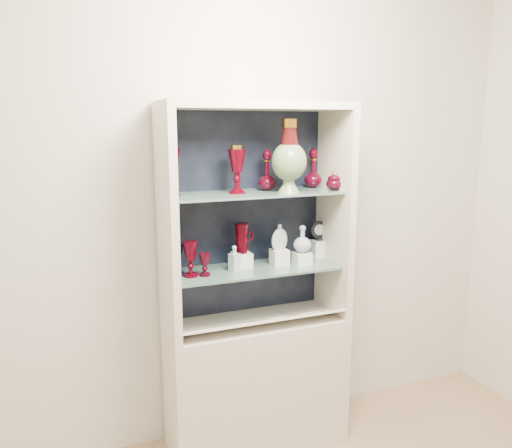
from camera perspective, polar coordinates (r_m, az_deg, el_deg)
name	(u,v)px	position (r m, az deg, el deg)	size (l,w,h in m)	color
wall_back	(242,200)	(2.87, -1.60, 2.76)	(3.50, 0.02, 2.80)	beige
cabinet_base	(256,382)	(3.00, 0.00, -17.60)	(1.00, 0.40, 0.75)	beige
cabinet_back_panel	(244,214)	(2.85, -1.39, 1.19)	(0.98, 0.02, 1.15)	black
cabinet_side_left	(167,226)	(2.54, -10.13, -0.21)	(0.04, 0.40, 1.15)	beige
cabinet_side_right	(334,214)	(2.88, 8.93, 1.16)	(0.04, 0.40, 1.15)	beige
cabinet_top_cap	(256,106)	(2.63, 0.00, 13.37)	(1.00, 0.40, 0.04)	beige
shelf_lower	(255,269)	(2.76, -0.15, -5.15)	(0.92, 0.34, 0.01)	slate
shelf_upper	(255,193)	(2.67, -0.16, 3.53)	(0.92, 0.34, 0.01)	slate
label_ledge	(263,322)	(2.73, 0.85, -11.18)	(0.92, 0.18, 0.01)	beige
label_card_0	(308,313)	(2.83, 5.94, -10.10)	(0.10, 0.07, 0.00)	white
label_card_1	(275,318)	(2.75, 2.14, -10.70)	(0.10, 0.07, 0.00)	white
pedestal_lamp_left	(171,170)	(2.57, -9.70, 6.09)	(0.10, 0.10, 0.26)	#41000B
pedestal_lamp_right	(237,169)	(2.62, -2.21, 6.26)	(0.10, 0.10, 0.25)	#41000B
enamel_urn	(289,156)	(2.64, 3.81, 7.73)	(0.19, 0.19, 0.38)	#0A451C
ruby_decanter_a	(267,168)	(2.73, 1.25, 6.47)	(0.10, 0.10, 0.25)	#3F0313
ruby_decanter_b	(313,167)	(2.87, 6.55, 6.50)	(0.10, 0.10, 0.24)	#3F0313
lidded_bowl	(334,181)	(2.79, 8.91, 4.88)	(0.09, 0.09, 0.10)	#3F0313
cobalt_goblet	(177,259)	(2.65, -9.00, -3.97)	(0.07, 0.07, 0.17)	#0A0E3B
ruby_goblet_tall	(190,259)	(2.60, -7.52, -4.00)	(0.08, 0.08, 0.18)	#41000B
ruby_goblet_small	(205,265)	(2.61, -5.89, -4.65)	(0.06, 0.06, 0.12)	#3F0313
riser_ruby_pitcher	(242,260)	(2.77, -1.64, -4.11)	(0.10, 0.10, 0.08)	silver
ruby_pitcher	(242,238)	(2.74, -1.66, -1.61)	(0.13, 0.08, 0.17)	#41000B
clear_square_bottle	(234,258)	(2.68, -2.48, -3.94)	(0.05, 0.05, 0.14)	#A1AEBE
riser_flat_flask	(279,257)	(2.80, 2.69, -3.83)	(0.09, 0.09, 0.09)	silver
flat_flask	(280,237)	(2.77, 2.71, -1.45)	(0.11, 0.04, 0.15)	#ACB3C1
riser_clear_round_decanter	(302,258)	(2.82, 5.29, -3.94)	(0.09, 0.09, 0.07)	silver
clear_round_decanter	(302,240)	(2.80, 5.33, -1.78)	(0.10, 0.10, 0.15)	#A1AEBE
riser_cameo_medallion	(318,249)	(3.00, 7.14, -2.80)	(0.08, 0.08, 0.10)	silver
cameo_medallion	(319,230)	(2.97, 7.20, -0.72)	(0.10, 0.04, 0.12)	black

